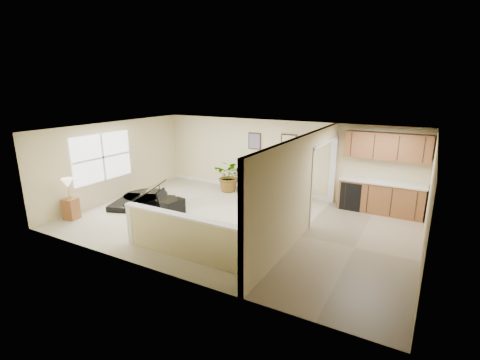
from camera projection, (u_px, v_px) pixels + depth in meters
The scene contains 20 objects.
floor at pixel (236, 222), 9.46m from camera, with size 9.00×9.00×0.00m, color tan.
back_wall at pixel (280, 158), 11.66m from camera, with size 9.00×0.04×2.50m, color beige.
front_wall at pixel (158, 214), 6.60m from camera, with size 9.00×0.04×2.50m, color beige.
left_wall at pixel (115, 161), 11.24m from camera, with size 0.04×6.00×2.50m, color beige.
right_wall at pixel (429, 206), 7.03m from camera, with size 0.04×6.00×2.50m, color beige.
ceiling at pixel (236, 130), 8.80m from camera, with size 9.00×6.00×0.04m, color silver.
kitchen_vinyl at pixel (355, 247), 7.99m from camera, with size 2.70×6.00×0.01m, color gray.
interior_partition at pixel (305, 186), 8.51m from camera, with size 0.18×5.99×2.50m.
pony_half_wall at pixel (185, 236), 7.35m from camera, with size 3.42×0.22×1.00m.
left_window at pixel (102, 157), 10.76m from camera, with size 0.05×2.15×1.45m, color white.
wall_art_left at pixel (255, 141), 11.95m from camera, with size 0.48×0.04×0.58m.
wall_mirror at pixel (289, 142), 11.35m from camera, with size 0.55×0.04×0.55m.
kitchen_cabinets at pixel (378, 183), 10.04m from camera, with size 2.36×0.65×2.33m.
piano at pixel (144, 184), 10.71m from camera, with size 2.30×2.27×1.56m.
piano_bench at pixel (173, 207), 9.95m from camera, with size 0.34×0.67×0.45m, color black.
loveseat at pixel (280, 187), 11.44m from camera, with size 1.90×1.38×0.94m.
accent_table at pixel (244, 177), 12.12m from camera, with size 0.55×0.55×0.80m.
palm_plant at pixel (230, 176), 12.07m from camera, with size 1.03×0.90×1.12m.
small_plant at pixel (294, 199), 10.72m from camera, with size 0.28×0.28×0.47m.
lamp_stand at pixel (70, 202), 9.60m from camera, with size 0.40×0.40×1.17m.
Camera 1 is at (4.38, -7.66, 3.61)m, focal length 26.00 mm.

